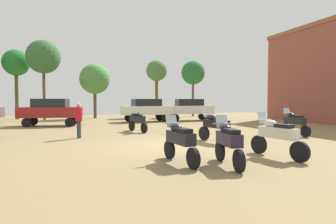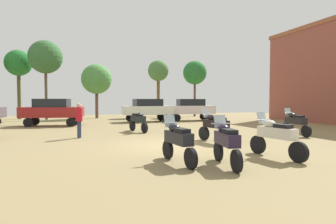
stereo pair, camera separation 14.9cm
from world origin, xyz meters
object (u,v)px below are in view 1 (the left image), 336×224
at_px(tree_5, 95,79).
at_px(motorcycle_3, 228,141).
at_px(motorcycle_11, 277,136).
at_px(motorcycle_8, 294,122).
at_px(car_3, 189,108).
at_px(tree_8, 193,73).
at_px(tree_6, 43,57).
at_px(car_1, 51,110).
at_px(car_2, 146,108).
at_px(motorcycle_9, 180,140).
at_px(motorcycle_10, 216,126).
at_px(motorcycle_2, 138,120).
at_px(tree_1, 157,72).
at_px(person_2, 79,118).
at_px(tree_4, 16,64).

bearing_deg(tree_5, motorcycle_3, -84.70).
bearing_deg(motorcycle_3, motorcycle_11, 22.71).
xyz_separation_m(motorcycle_8, tree_5, (-9.17, 17.96, 3.35)).
height_order(car_3, tree_8, tree_8).
bearing_deg(motorcycle_8, tree_6, 130.34).
xyz_separation_m(car_1, car_2, (7.65, 1.61, 0.00)).
height_order(motorcycle_11, tree_6, tree_6).
bearing_deg(motorcycle_9, motorcycle_8, 20.29).
distance_m(motorcycle_8, motorcycle_10, 5.28).
height_order(motorcycle_2, tree_1, tree_1).
distance_m(motorcycle_10, person_2, 6.76).
relative_size(car_1, tree_6, 0.60).
xyz_separation_m(motorcycle_8, motorcycle_9, (-8.25, -4.24, -0.01)).
bearing_deg(person_2, tree_5, 12.50).
height_order(car_2, person_2, car_2).
bearing_deg(person_2, tree_1, -9.23).
bearing_deg(person_2, motorcycle_2, -42.97).
bearing_deg(tree_1, motorcycle_9, -104.61).
bearing_deg(motorcycle_11, tree_5, 90.80).
bearing_deg(tree_5, motorcycle_11, -79.23).
height_order(motorcycle_8, car_2, car_2).
distance_m(motorcycle_9, car_3, 17.65).
bearing_deg(car_2, car_1, 99.34).
bearing_deg(car_2, motorcycle_9, 166.76).
relative_size(motorcycle_10, tree_4, 0.32).
relative_size(tree_5, tree_6, 0.74).
bearing_deg(tree_1, person_2, -118.67).
distance_m(motorcycle_2, tree_5, 14.10).
bearing_deg(tree_1, motorcycle_10, -98.49).
relative_size(tree_5, tree_8, 0.88).
distance_m(motorcycle_2, motorcycle_8, 8.79).
bearing_deg(tree_4, car_2, -32.25).
height_order(motorcycle_8, tree_5, tree_5).
distance_m(car_3, tree_5, 10.50).
bearing_deg(motorcycle_3, motorcycle_8, 44.87).
relative_size(motorcycle_2, tree_4, 0.30).
relative_size(car_1, tree_1, 0.71).
bearing_deg(motorcycle_10, car_2, 74.20).
bearing_deg(tree_5, car_2, -57.54).
bearing_deg(car_2, motorcycle_2, 159.45).
height_order(car_2, car_3, same).
bearing_deg(motorcycle_8, tree_4, 132.68).
distance_m(motorcycle_3, tree_4, 26.22).
xyz_separation_m(motorcycle_3, tree_4, (-9.57, 23.94, 4.77)).
relative_size(motorcycle_9, person_2, 1.20).
bearing_deg(car_1, motorcycle_11, -140.76).
xyz_separation_m(car_1, tree_6, (-1.09, 7.15, 4.84)).
bearing_deg(tree_1, tree_5, -175.23).
distance_m(motorcycle_2, car_3, 9.98).
height_order(motorcycle_11, person_2, person_2).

